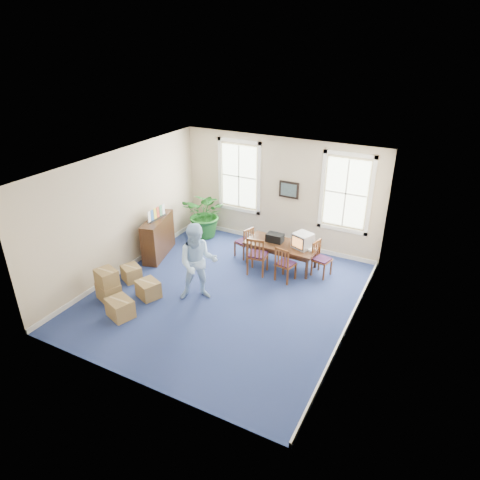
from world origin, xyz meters
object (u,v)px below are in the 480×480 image
at_px(conference_table, 281,254).
at_px(credenza, 158,236).
at_px(chair_near_left, 258,255).
at_px(potted_plant, 206,214).
at_px(crt_tv, 303,241).
at_px(cardboard_boxes, 117,284).
at_px(man, 198,263).

xyz_separation_m(conference_table, credenza, (-3.32, -1.04, 0.25)).
bearing_deg(credenza, chair_near_left, -8.13).
bearing_deg(potted_plant, credenza, -107.94).
distance_m(crt_tv, cardboard_boxes, 4.77).
height_order(chair_near_left, cardboard_boxes, chair_near_left).
height_order(man, credenza, man).
bearing_deg(credenza, man, -46.76).
height_order(crt_tv, man, man).
height_order(man, cardboard_boxes, man).
xyz_separation_m(chair_near_left, potted_plant, (-2.37, 1.32, 0.21)).
bearing_deg(chair_near_left, crt_tv, -152.06).
xyz_separation_m(conference_table, cardboard_boxes, (-2.79, -3.31, 0.08)).
height_order(conference_table, man, man).
xyz_separation_m(crt_tv, credenza, (-3.89, -1.08, -0.28)).
distance_m(chair_near_left, credenza, 2.95).
bearing_deg(man, potted_plant, 87.21).
distance_m(conference_table, crt_tv, 0.78).
distance_m(conference_table, chair_near_left, 0.79).
bearing_deg(cardboard_boxes, man, 29.49).
distance_m(chair_near_left, cardboard_boxes, 3.58).
bearing_deg(crt_tv, cardboard_boxes, -114.71).
bearing_deg(potted_plant, crt_tv, -10.47).
relative_size(conference_table, crt_tv, 4.00).
bearing_deg(potted_plant, man, -61.46).
bearing_deg(conference_table, cardboard_boxes, -128.65).
bearing_deg(man, cardboard_boxes, 178.16).
bearing_deg(crt_tv, potted_plant, -170.17).
bearing_deg(chair_near_left, conference_table, -129.05).
height_order(potted_plant, cardboard_boxes, potted_plant).
xyz_separation_m(conference_table, crt_tv, (0.57, 0.04, 0.53)).
xyz_separation_m(conference_table, chair_near_left, (-0.39, -0.66, 0.21)).
height_order(credenza, cardboard_boxes, credenza).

